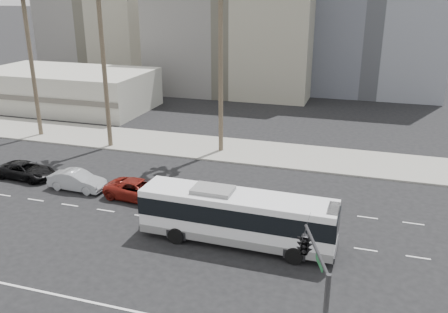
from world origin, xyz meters
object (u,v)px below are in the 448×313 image
at_px(traffic_signal, 306,253).
at_px(city_bus, 237,216).
at_px(car_c, 26,170).
at_px(car_b, 77,181).
at_px(car_a, 139,190).

bearing_deg(traffic_signal, city_bus, 100.58).
bearing_deg(car_c, city_bus, -100.11).
distance_m(car_b, traffic_signal, 24.10).
height_order(car_b, car_c, car_b).
bearing_deg(car_b, traffic_signal, -121.57).
relative_size(city_bus, car_a, 2.27).
bearing_deg(city_bus, traffic_signal, -58.50).
xyz_separation_m(car_a, car_c, (-11.00, 0.95, -0.05)).
height_order(car_a, traffic_signal, traffic_signal).
distance_m(car_b, car_c, 5.56).
distance_m(city_bus, car_a, 9.71).
relative_size(car_a, car_b, 1.15).
distance_m(city_bus, car_b, 14.91).
height_order(car_b, traffic_signal, traffic_signal).
distance_m(car_a, car_b, 5.50).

